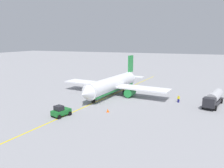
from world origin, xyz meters
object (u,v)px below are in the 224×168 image
(airplane, at_px, (113,85))
(pushback_tug, at_px, (61,111))
(fuel_tanker, at_px, (214,98))
(safety_cone_nose, at_px, (108,110))
(refueling_worker, at_px, (179,99))

(airplane, distance_m, pushback_tug, 20.41)
(fuel_tanker, bearing_deg, airplane, -92.54)
(pushback_tug, xyz_separation_m, safety_cone_nose, (-5.71, 7.50, -0.66))
(pushback_tug, height_order, safety_cone_nose, pushback_tug)
(airplane, xyz_separation_m, safety_cone_nose, (14.42, 4.61, -2.42))
(airplane, bearing_deg, refueling_worker, 85.41)
(fuel_tanker, relative_size, refueling_worker, 6.44)
(refueling_worker, xyz_separation_m, safety_cone_nose, (13.02, -12.76, -0.48))
(airplane, xyz_separation_m, pushback_tug, (20.12, -2.89, -1.76))
(safety_cone_nose, bearing_deg, airplane, -162.27)
(pushback_tug, bearing_deg, refueling_worker, 132.76)
(refueling_worker, bearing_deg, airplane, -94.59)
(refueling_worker, distance_m, safety_cone_nose, 18.24)
(fuel_tanker, distance_m, refueling_worker, 7.63)
(fuel_tanker, xyz_separation_m, pushback_tug, (19.02, -27.82, -0.72))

